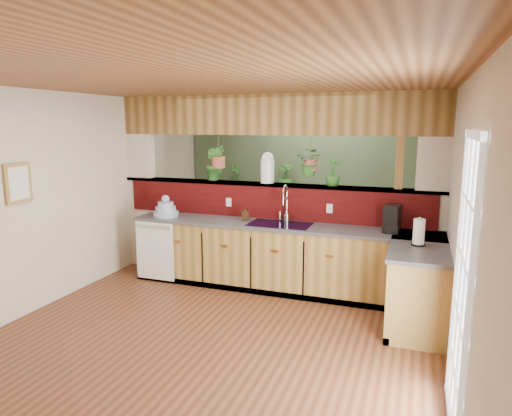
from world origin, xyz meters
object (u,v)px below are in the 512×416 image
(faucet, at_px, (286,202))
(dish_stack, at_px, (166,210))
(glass_jar, at_px, (267,168))
(coffee_maker, at_px, (392,220))
(soap_dispenser, at_px, (245,214))
(shelving_console, at_px, (265,216))
(paper_towel, at_px, (419,233))

(faucet, relative_size, dish_stack, 1.44)
(glass_jar, bearing_deg, coffee_maker, -10.90)
(coffee_maker, bearing_deg, dish_stack, -169.76)
(faucet, xyz_separation_m, coffee_maker, (1.38, -0.11, -0.12))
(glass_jar, bearing_deg, dish_stack, -162.37)
(dish_stack, bearing_deg, soap_dispenser, 5.15)
(soap_dispenser, height_order, glass_jar, glass_jar)
(faucet, relative_size, coffee_maker, 1.55)
(soap_dispenser, xyz_separation_m, shelving_console, (-0.47, 2.23, -0.50))
(coffee_maker, relative_size, glass_jar, 0.77)
(faucet, bearing_deg, shelving_console, 115.37)
(soap_dispenser, distance_m, coffee_maker, 1.92)
(faucet, bearing_deg, glass_jar, 145.99)
(paper_towel, relative_size, shelving_console, 0.20)
(dish_stack, distance_m, coffee_maker, 3.09)
(dish_stack, xyz_separation_m, soap_dispenser, (1.17, 0.11, 0.00))
(faucet, height_order, glass_jar, glass_jar)
(dish_stack, relative_size, soap_dispenser, 1.79)
(faucet, xyz_separation_m, dish_stack, (-1.71, -0.21, -0.18))
(soap_dispenser, bearing_deg, faucet, 11.41)
(faucet, xyz_separation_m, glass_jar, (-0.33, 0.22, 0.43))
(shelving_console, bearing_deg, dish_stack, -128.23)
(faucet, distance_m, dish_stack, 1.73)
(glass_jar, distance_m, shelving_console, 2.30)
(soap_dispenser, distance_m, paper_towel, 2.30)
(paper_towel, height_order, glass_jar, glass_jar)
(glass_jar, relative_size, shelving_console, 0.27)
(faucet, distance_m, shelving_console, 2.44)
(dish_stack, bearing_deg, paper_towel, -7.61)
(dish_stack, relative_size, coffee_maker, 1.07)
(dish_stack, xyz_separation_m, glass_jar, (1.38, 0.44, 0.61))
(dish_stack, bearing_deg, shelving_console, 73.29)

